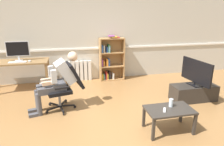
{
  "coord_description": "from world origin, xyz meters",
  "views": [
    {
      "loc": [
        -0.73,
        -3.16,
        1.99
      ],
      "look_at": [
        0.15,
        0.85,
        0.7
      ],
      "focal_mm": 32.46,
      "sensor_mm": 36.0,
      "label": 1
    }
  ],
  "objects_px": {
    "bookshelf": "(110,59)",
    "tv_stand": "(193,92)",
    "tv_screen": "(196,72)",
    "drinking_glass": "(171,103)",
    "coffee_table": "(169,112)",
    "computer_desk": "(20,65)",
    "imac_monitor": "(18,49)",
    "radiator": "(75,71)",
    "keyboard": "(18,62)",
    "spare_remote": "(165,110)",
    "person_seated": "(57,80)",
    "computer_mouse": "(29,61)",
    "office_chair": "(66,84)"
  },
  "relations": [
    {
      "from": "imac_monitor",
      "to": "tv_stand",
      "type": "relative_size",
      "value": 0.55
    },
    {
      "from": "bookshelf",
      "to": "radiator",
      "type": "distance_m",
      "value": 1.06
    },
    {
      "from": "office_chair",
      "to": "tv_stand",
      "type": "height_order",
      "value": "office_chair"
    },
    {
      "from": "person_seated",
      "to": "tv_screen",
      "type": "xyz_separation_m",
      "value": [
        2.99,
        -0.2,
        0.02
      ]
    },
    {
      "from": "imac_monitor",
      "to": "drinking_glass",
      "type": "distance_m",
      "value": 3.89
    },
    {
      "from": "computer_desk",
      "to": "keyboard",
      "type": "relative_size",
      "value": 3.39
    },
    {
      "from": "keyboard",
      "to": "coffee_table",
      "type": "xyz_separation_m",
      "value": [
        2.81,
        -2.41,
        -0.41
      ]
    },
    {
      "from": "tv_stand",
      "to": "coffee_table",
      "type": "xyz_separation_m",
      "value": [
        -1.15,
        -1.02,
        0.17
      ]
    },
    {
      "from": "bookshelf",
      "to": "imac_monitor",
      "type": "bearing_deg",
      "value": -174.89
    },
    {
      "from": "office_chair",
      "to": "coffee_table",
      "type": "xyz_separation_m",
      "value": [
        1.67,
        -1.25,
        -0.17
      ]
    },
    {
      "from": "tv_screen",
      "to": "computer_desk",
      "type": "bearing_deg",
      "value": 62.15
    },
    {
      "from": "coffee_table",
      "to": "computer_desk",
      "type": "bearing_deg",
      "value": 137.68
    },
    {
      "from": "tv_stand",
      "to": "spare_remote",
      "type": "height_order",
      "value": "spare_remote"
    },
    {
      "from": "computer_desk",
      "to": "drinking_glass",
      "type": "xyz_separation_m",
      "value": [
        2.87,
        -2.48,
        -0.17
      ]
    },
    {
      "from": "keyboard",
      "to": "spare_remote",
      "type": "relative_size",
      "value": 2.75
    },
    {
      "from": "computer_mouse",
      "to": "bookshelf",
      "type": "height_order",
      "value": "bookshelf"
    },
    {
      "from": "drinking_glass",
      "to": "computer_mouse",
      "type": "bearing_deg",
      "value": 137.78
    },
    {
      "from": "computer_mouse",
      "to": "radiator",
      "type": "relative_size",
      "value": 0.11
    },
    {
      "from": "computer_mouse",
      "to": "person_seated",
      "type": "xyz_separation_m",
      "value": [
        0.7,
        -1.22,
        -0.13
      ]
    },
    {
      "from": "tv_screen",
      "to": "keyboard",
      "type": "bearing_deg",
      "value": 63.96
    },
    {
      "from": "imac_monitor",
      "to": "bookshelf",
      "type": "xyz_separation_m",
      "value": [
        2.41,
        0.22,
        -0.43
      ]
    },
    {
      "from": "computer_desk",
      "to": "coffee_table",
      "type": "xyz_separation_m",
      "value": [
        2.81,
        -2.55,
        -0.3
      ]
    },
    {
      "from": "computer_mouse",
      "to": "drinking_glass",
      "type": "relative_size",
      "value": 0.72
    },
    {
      "from": "bookshelf",
      "to": "coffee_table",
      "type": "bearing_deg",
      "value": -81.84
    },
    {
      "from": "spare_remote",
      "to": "imac_monitor",
      "type": "bearing_deg",
      "value": -17.09
    },
    {
      "from": "keyboard",
      "to": "person_seated",
      "type": "height_order",
      "value": "person_seated"
    },
    {
      "from": "computer_mouse",
      "to": "tv_screen",
      "type": "distance_m",
      "value": 3.95
    },
    {
      "from": "tv_screen",
      "to": "drinking_glass",
      "type": "height_order",
      "value": "tv_screen"
    },
    {
      "from": "computer_mouse",
      "to": "coffee_table",
      "type": "height_order",
      "value": "computer_mouse"
    },
    {
      "from": "radiator",
      "to": "person_seated",
      "type": "relative_size",
      "value": 0.77
    },
    {
      "from": "computer_mouse",
      "to": "drinking_glass",
      "type": "bearing_deg",
      "value": -42.22
    },
    {
      "from": "imac_monitor",
      "to": "computer_mouse",
      "type": "relative_size",
      "value": 5.6
    },
    {
      "from": "computer_desk",
      "to": "radiator",
      "type": "relative_size",
      "value": 1.52
    },
    {
      "from": "imac_monitor",
      "to": "radiator",
      "type": "xyz_separation_m",
      "value": [
        1.4,
        0.31,
        -0.75
      ]
    },
    {
      "from": "bookshelf",
      "to": "coffee_table",
      "type": "xyz_separation_m",
      "value": [
        0.41,
        -2.85,
        -0.25
      ]
    },
    {
      "from": "imac_monitor",
      "to": "bookshelf",
      "type": "relative_size",
      "value": 0.43
    },
    {
      "from": "bookshelf",
      "to": "person_seated",
      "type": "bearing_deg",
      "value": -131.16
    },
    {
      "from": "computer_mouse",
      "to": "bookshelf",
      "type": "bearing_deg",
      "value": 10.96
    },
    {
      "from": "bookshelf",
      "to": "spare_remote",
      "type": "bearing_deg",
      "value": -84.04
    },
    {
      "from": "spare_remote",
      "to": "coffee_table",
      "type": "bearing_deg",
      "value": -134.21
    },
    {
      "from": "radiator",
      "to": "drinking_glass",
      "type": "bearing_deg",
      "value": -62.68
    },
    {
      "from": "computer_mouse",
      "to": "spare_remote",
      "type": "distance_m",
      "value": 3.48
    },
    {
      "from": "tv_screen",
      "to": "drinking_glass",
      "type": "bearing_deg",
      "value": 124.27
    },
    {
      "from": "bookshelf",
      "to": "tv_stand",
      "type": "relative_size",
      "value": 1.29
    },
    {
      "from": "tv_screen",
      "to": "coffee_table",
      "type": "relative_size",
      "value": 1.15
    },
    {
      "from": "computer_desk",
      "to": "drinking_glass",
      "type": "relative_size",
      "value": 10.07
    },
    {
      "from": "spare_remote",
      "to": "keyboard",
      "type": "bearing_deg",
      "value": -14.73
    },
    {
      "from": "computer_desk",
      "to": "drinking_glass",
      "type": "height_order",
      "value": "computer_desk"
    },
    {
      "from": "coffee_table",
      "to": "spare_remote",
      "type": "bearing_deg",
      "value": -161.65
    },
    {
      "from": "imac_monitor",
      "to": "drinking_glass",
      "type": "bearing_deg",
      "value": -41.62
    }
  ]
}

